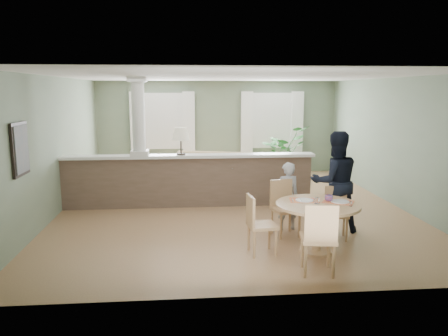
{
  "coord_description": "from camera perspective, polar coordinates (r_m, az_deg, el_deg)",
  "views": [
    {
      "loc": [
        -0.96,
        -8.83,
        2.43
      ],
      "look_at": [
        -0.26,
        -1.0,
        1.03
      ],
      "focal_mm": 35.0,
      "sensor_mm": 36.0,
      "label": 1
    }
  ],
  "objects": [
    {
      "name": "ground",
      "position": [
        9.21,
        1.05,
        -5.2
      ],
      "size": [
        8.0,
        8.0,
        0.0
      ],
      "primitive_type": "plane",
      "color": "tan",
      "rests_on": "ground"
    },
    {
      "name": "pony_wall",
      "position": [
        9.2,
        -5.19,
        -0.74
      ],
      "size": [
        5.32,
        0.38,
        2.7
      ],
      "color": "brown",
      "rests_on": "ground"
    },
    {
      "name": "sofa",
      "position": [
        10.5,
        -0.4,
        -0.7
      ],
      "size": [
        3.38,
        2.04,
        0.92
      ],
      "primitive_type": "imported",
      "rotation": [
        0.0,
        0.0,
        -0.27
      ],
      "color": "#9C8155",
      "rests_on": "ground"
    },
    {
      "name": "chair_far_man",
      "position": [
        7.53,
        14.41,
        -5.32
      ],
      "size": [
        0.46,
        0.46,
        0.85
      ],
      "rotation": [
        0.0,
        0.0,
        -0.21
      ],
      "color": "tan",
      "rests_on": "ground"
    },
    {
      "name": "room_shell",
      "position": [
        9.53,
        0.51,
        6.38
      ],
      "size": [
        7.02,
        8.02,
        2.71
      ],
      "color": "gray",
      "rests_on": "ground"
    },
    {
      "name": "dining_table",
      "position": [
        6.75,
        12.17,
        -5.83
      ],
      "size": [
        1.26,
        1.26,
        0.86
      ],
      "rotation": [
        0.0,
        0.0,
        -0.16
      ],
      "color": "tan",
      "rests_on": "ground"
    },
    {
      "name": "man_person",
      "position": [
        7.76,
        14.28,
        -1.77
      ],
      "size": [
        0.87,
        0.69,
        1.75
      ],
      "primitive_type": "imported",
      "rotation": [
        0.0,
        0.0,
        3.18
      ],
      "color": "black",
      "rests_on": "ground"
    },
    {
      "name": "chair_far_boy",
      "position": [
        7.5,
        7.82,
        -4.79
      ],
      "size": [
        0.51,
        0.51,
        0.94
      ],
      "rotation": [
        0.0,
        0.0,
        0.24
      ],
      "color": "tan",
      "rests_on": "ground"
    },
    {
      "name": "chair_side",
      "position": [
        6.57,
        4.42,
        -7.04
      ],
      "size": [
        0.45,
        0.45,
        0.9
      ],
      "rotation": [
        0.0,
        0.0,
        1.68
      ],
      "color": "tan",
      "rests_on": "ground"
    },
    {
      "name": "houseplant",
      "position": [
        12.46,
        7.8,
        2.14
      ],
      "size": [
        1.72,
        1.7,
        1.45
      ],
      "primitive_type": "imported",
      "rotation": [
        0.0,
        0.0,
        0.68
      ],
      "color": "#255E25",
      "rests_on": "ground"
    },
    {
      "name": "chair_near",
      "position": [
        5.94,
        12.33,
        -8.64
      ],
      "size": [
        0.51,
        0.51,
        0.99
      ],
      "rotation": [
        0.0,
        0.0,
        3.0
      ],
      "color": "tan",
      "rests_on": "ground"
    },
    {
      "name": "child_person",
      "position": [
        7.73,
        8.22,
        -3.67
      ],
      "size": [
        0.48,
        0.36,
        1.21
      ],
      "primitive_type": "imported",
      "rotation": [
        0.0,
        0.0,
        3.3
      ],
      "color": "#9FA0A5",
      "rests_on": "ground"
    }
  ]
}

